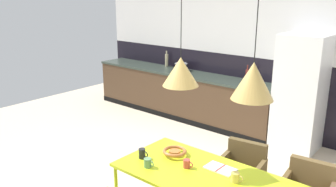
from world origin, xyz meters
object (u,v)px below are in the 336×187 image
at_px(dining_table, 209,180).
at_px(bottle_spice_small, 247,75).
at_px(fruit_bowl, 175,152).
at_px(mug_short_terracotta, 187,164).
at_px(refrigerator_column, 300,93).
at_px(pendant_lamp_over_table_far, 253,81).
at_px(cooking_pot, 181,67).
at_px(mug_tall_blue, 235,177).
at_px(armchair_far_side, 243,165).
at_px(mug_white_ceramic, 148,163).
at_px(mug_wide_latte, 142,154).
at_px(open_book, 220,169).
at_px(bottle_oil_tall, 167,60).
at_px(pendant_lamp_over_table_near, 181,72).

xyz_separation_m(dining_table, bottle_spice_small, (-1.14, 2.85, 0.34)).
distance_m(fruit_bowl, mug_short_terracotta, 0.30).
xyz_separation_m(refrigerator_column, fruit_bowl, (-0.36, -2.61, -0.14)).
bearing_deg(pendant_lamp_over_table_far, cooking_pot, 136.06).
bearing_deg(mug_tall_blue, mug_short_terracotta, -172.62).
distance_m(armchair_far_side, cooking_pot, 3.24).
relative_size(cooking_pot, bottle_spice_small, 0.85).
distance_m(mug_white_ceramic, mug_wide_latte, 0.21).
bearing_deg(mug_wide_latte, cooking_pot, 121.45).
bearing_deg(mug_wide_latte, open_book, 23.31).
bearing_deg(bottle_spice_small, mug_white_ceramic, -79.65).
bearing_deg(cooking_pot, mug_white_ceramic, -57.04).
relative_size(refrigerator_column, bottle_oil_tall, 5.56).
distance_m(mug_tall_blue, pendant_lamp_over_table_near, 1.09).
distance_m(fruit_bowl, bottle_spice_small, 2.79).
bearing_deg(fruit_bowl, open_book, 5.40).
height_order(refrigerator_column, bottle_spice_small, refrigerator_column).
xyz_separation_m(refrigerator_column, mug_tall_blue, (0.41, -2.68, -0.13)).
height_order(mug_tall_blue, pendant_lamp_over_table_far, pendant_lamp_over_table_far).
bearing_deg(mug_tall_blue, open_book, 152.51).
distance_m(mug_tall_blue, pendant_lamp_over_table_far, 0.95).
xyz_separation_m(dining_table, bottle_oil_tall, (-3.05, 2.98, 0.36)).
xyz_separation_m(mug_wide_latte, mug_tall_blue, (0.98, 0.20, -0.01)).
bearing_deg(dining_table, open_book, 89.22).
distance_m(mug_white_ceramic, cooking_pot, 3.68).
height_order(fruit_bowl, bottle_oil_tall, bottle_oil_tall).
relative_size(mug_short_terracotta, cooking_pot, 0.45).
relative_size(refrigerator_column, cooking_pot, 7.16).
bearing_deg(mug_tall_blue, bottle_spice_small, 116.21).
bearing_deg(refrigerator_column, pendant_lamp_over_table_far, -78.77).
distance_m(mug_white_ceramic, bottle_oil_tall, 4.07).
bearing_deg(mug_wide_latte, mug_white_ceramic, -30.25).
bearing_deg(bottle_spice_small, mug_wide_latte, -82.61).
relative_size(mug_white_ceramic, mug_tall_blue, 0.98).
distance_m(bottle_oil_tall, pendant_lamp_over_table_near, 4.05).
xyz_separation_m(armchair_far_side, pendant_lamp_over_table_far, (0.45, -0.82, 1.23)).
relative_size(armchair_far_side, fruit_bowl, 2.80).
height_order(refrigerator_column, armchair_far_side, refrigerator_column).
bearing_deg(cooking_pot, fruit_bowl, -53.05).
xyz_separation_m(open_book, cooking_pot, (-2.57, 2.65, 0.25)).
distance_m(mug_wide_latte, bottle_oil_tall, 3.88).
xyz_separation_m(mug_tall_blue, bottle_oil_tall, (-3.29, 2.91, 0.27)).
bearing_deg(dining_table, mug_wide_latte, -169.82).
relative_size(mug_wide_latte, bottle_oil_tall, 0.37).
relative_size(mug_short_terracotta, pendant_lamp_over_table_near, 0.11).
distance_m(mug_wide_latte, pendant_lamp_over_table_near, 0.99).
bearing_deg(armchair_far_side, fruit_bowl, 49.03).
bearing_deg(dining_table, cooking_pot, 132.10).
distance_m(refrigerator_column, mug_wide_latte, 2.95).
distance_m(open_book, mug_wide_latte, 0.82).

